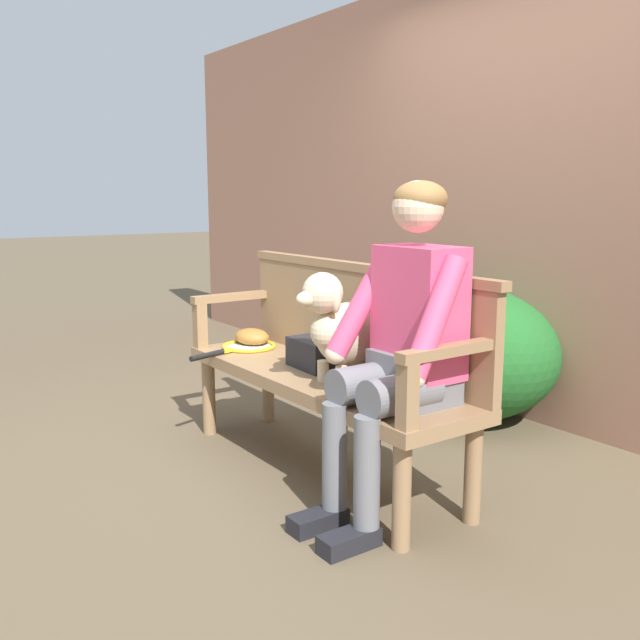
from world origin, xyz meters
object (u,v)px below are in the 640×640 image
(tennis_racket, at_px, (246,347))
(sports_bag, at_px, (318,353))
(dog_on_bench, at_px, (344,327))
(garden_bench, at_px, (320,386))
(person_seated, at_px, (403,337))
(baseball_glove, at_px, (252,337))

(tennis_racket, relative_size, sports_bag, 2.08)
(dog_on_bench, bearing_deg, garden_bench, 177.45)
(person_seated, distance_m, sports_bag, 0.70)
(sports_bag, bearing_deg, baseball_glove, 180.00)
(baseball_glove, bearing_deg, dog_on_bench, -10.34)
(dog_on_bench, height_order, baseball_glove, dog_on_bench)
(baseball_glove, bearing_deg, person_seated, -9.42)
(dog_on_bench, relative_size, baseball_glove, 2.27)
(person_seated, height_order, dog_on_bench, person_seated)
(dog_on_bench, bearing_deg, baseball_glove, 176.17)
(person_seated, relative_size, dog_on_bench, 2.70)
(baseball_glove, bearing_deg, garden_bench, -10.68)
(garden_bench, xyz_separation_m, sports_bag, (-0.09, 0.05, 0.13))
(tennis_racket, bearing_deg, person_seated, 0.43)
(person_seated, distance_m, baseball_glove, 1.32)
(dog_on_bench, distance_m, baseball_glove, 0.94)
(baseball_glove, height_order, sports_bag, sports_bag)
(tennis_racket, bearing_deg, garden_bench, 1.98)
(person_seated, xyz_separation_m, dog_on_bench, (-0.39, 0.00, -0.02))
(garden_bench, height_order, baseball_glove, baseball_glove)
(dog_on_bench, xyz_separation_m, tennis_racket, (-0.85, -0.01, -0.24))
(tennis_racket, bearing_deg, dog_on_bench, 0.97)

